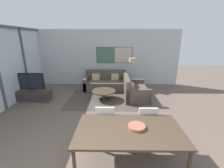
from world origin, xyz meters
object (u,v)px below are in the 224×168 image
object	(u,v)px
tv_console	(34,95)
fruit_bowl	(137,126)
dining_chair_centre	(146,120)
coffee_table	(104,93)
television	(32,82)
sofa_side	(134,91)
dining_chair_left	(105,120)
sofa_main	(105,83)
dining_table	(129,132)
floor_lamp	(132,63)

from	to	relation	value
tv_console	fruit_bowl	size ratio (longest dim) A/B	3.93
tv_console	dining_chair_centre	world-z (taller)	dining_chair_centre
coffee_table	fruit_bowl	distance (m)	3.33
television	coffee_table	xyz separation A→B (m)	(2.76, 0.17, -0.48)
sofa_side	dining_chair_left	distance (m)	2.85
television	dining_chair_left	distance (m)	3.76
dining_chair_centre	fruit_bowl	xyz separation A→B (m)	(-0.34, -0.68, 0.28)
dining_chair_left	fruit_bowl	distance (m)	0.99
sofa_main	coffee_table	size ratio (longest dim) A/B	2.07
coffee_table	dining_table	distance (m)	3.33
sofa_side	dining_chair_centre	bearing A→B (deg)	179.00
coffee_table	floor_lamp	world-z (taller)	floor_lamp
dining_chair_centre	dining_chair_left	bearing A→B (deg)	178.50
television	dining_chair_centre	bearing A→B (deg)	-30.66
television	dining_chair_left	xyz separation A→B (m)	(2.96, -2.31, -0.25)
coffee_table	dining_chair_left	bearing A→B (deg)	-85.24
dining_table	dining_chair_left	size ratio (longest dim) A/B	2.20
television	sofa_main	size ratio (longest dim) A/B	0.49
television	coffee_table	world-z (taller)	television
dining_table	fruit_bowl	xyz separation A→B (m)	(0.15, 0.05, 0.09)
fruit_bowl	floor_lamp	size ratio (longest dim) A/B	0.22
dining_table	fruit_bowl	world-z (taller)	fruit_bowl
television	dining_chair_centre	distance (m)	4.58
fruit_bowl	dining_chair_centre	bearing A→B (deg)	63.46
dining_chair_left	tv_console	bearing A→B (deg)	142.11
tv_console	coffee_table	bearing A→B (deg)	3.53
television	coffee_table	size ratio (longest dim) A/B	1.01
television	fruit_bowl	world-z (taller)	television
sofa_side	fruit_bowl	world-z (taller)	sofa_side
sofa_side	fruit_bowl	xyz separation A→B (m)	(-0.39, -3.36, 0.51)
dining_chair_centre	floor_lamp	world-z (taller)	floor_lamp
fruit_bowl	floor_lamp	world-z (taller)	floor_lamp
sofa_main	dining_chair_left	size ratio (longest dim) A/B	2.21
sofa_main	coffee_table	world-z (taller)	sofa_main
television	sofa_main	bearing A→B (deg)	27.97
floor_lamp	tv_console	bearing A→B (deg)	-159.00
dining_chair_left	fruit_bowl	bearing A→B (deg)	-48.06
sofa_main	dining_table	world-z (taller)	sofa_main
coffee_table	floor_lamp	distance (m)	2.12
tv_console	coffee_table	xyz separation A→B (m)	(2.76, 0.17, 0.07)
sofa_main	dining_chair_centre	size ratio (longest dim) A/B	2.21
sofa_side	dining_chair_left	bearing A→B (deg)	159.03
dining_chair_centre	sofa_main	bearing A→B (deg)	107.23
sofa_side	dining_table	distance (m)	3.47
dining_chair_left	television	bearing A→B (deg)	142.10
fruit_bowl	television	bearing A→B (deg)	140.06
sofa_main	floor_lamp	world-z (taller)	floor_lamp
coffee_table	fruit_bowl	world-z (taller)	fruit_bowl
television	dining_chair_left	size ratio (longest dim) A/B	1.08
tv_console	dining_table	distance (m)	4.63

